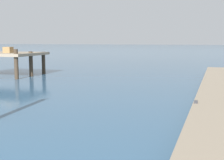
% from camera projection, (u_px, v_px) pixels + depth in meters
% --- Properties ---
extents(floating_dock, '(2.72, 22.24, 0.53)m').
position_uv_depth(floating_dock, '(220.00, 88.00, 14.25)').
color(floating_dock, gray).
rests_on(floating_dock, ground).
extents(pier_platform, '(5.65, 4.70, 2.18)m').
position_uv_depth(pier_platform, '(5.00, 55.00, 22.52)').
color(pier_platform, gray).
rests_on(pier_platform, ground).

